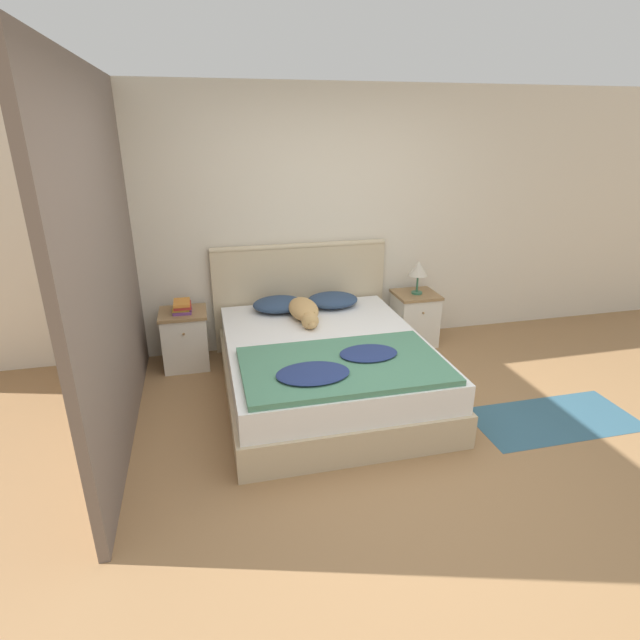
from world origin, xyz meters
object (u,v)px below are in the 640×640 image
at_px(book_stack, 182,307).
at_px(pillow_left, 279,304).
at_px(bed, 326,367).
at_px(pillow_right, 332,300).
at_px(nightstand_left, 185,339).
at_px(table_lamp, 418,269).
at_px(dog, 304,311).
at_px(nightstand_right, 414,318).

bearing_deg(book_stack, pillow_left, -0.89).
height_order(bed, pillow_right, pillow_right).
relative_size(nightstand_left, table_lamp, 1.60).
height_order(dog, table_lamp, table_lamp).
xyz_separation_m(bed, nightstand_left, (-1.17, 0.83, 0.03)).
height_order(pillow_right, table_lamp, table_lamp).
height_order(pillow_left, dog, dog).
bearing_deg(table_lamp, pillow_left, -179.18).
bearing_deg(dog, bed, -82.27).
relative_size(nightstand_left, dog, 0.76).
distance_m(pillow_right, book_stack, 1.44).
height_order(book_stack, table_lamp, table_lamp).
height_order(nightstand_right, table_lamp, table_lamp).
distance_m(nightstand_left, table_lamp, 2.40).
distance_m(pillow_right, dog, 0.43).
relative_size(pillow_left, book_stack, 2.27).
height_order(pillow_right, dog, dog).
bearing_deg(book_stack, nightstand_left, 95.81).
relative_size(bed, table_lamp, 6.04).
bearing_deg(book_stack, table_lamp, 0.16).
distance_m(nightstand_left, pillow_left, 0.95).
bearing_deg(pillow_left, bed, -71.41).
bearing_deg(nightstand_right, book_stack, -179.59).
relative_size(dog, table_lamp, 2.10).
bearing_deg(table_lamp, dog, -166.97).
height_order(bed, nightstand_right, nightstand_right).
xyz_separation_m(nightstand_left, nightstand_right, (2.34, 0.00, 0.00)).
relative_size(book_stack, table_lamp, 0.64).
bearing_deg(dog, pillow_right, 38.21).
bearing_deg(nightstand_right, dog, -166.51).
height_order(nightstand_right, pillow_left, pillow_left).
height_order(nightstand_left, dog, dog).
distance_m(dog, table_lamp, 1.30).
distance_m(pillow_left, table_lamp, 1.46).
distance_m(nightstand_left, book_stack, 0.33).
relative_size(nightstand_right, book_stack, 2.51).
height_order(pillow_left, book_stack, book_stack).
bearing_deg(pillow_left, pillow_right, 0.00).
xyz_separation_m(pillow_left, pillow_right, (0.53, 0.00, 0.00)).
height_order(bed, table_lamp, table_lamp).
bearing_deg(nightstand_right, bed, -144.79).
xyz_separation_m(nightstand_left, book_stack, (0.00, -0.02, 0.33)).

